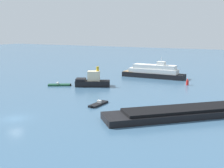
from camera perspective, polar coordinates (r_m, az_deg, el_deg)
name	(u,v)px	position (r m, az deg, el deg)	size (l,w,h in m)	color
ground_plane	(15,119)	(53.45, -18.10, -6.37)	(400.00, 400.00, 0.00)	#3D607F
small_motorboat	(59,85)	(81.32, -10.11, -0.15)	(5.92, 4.37, 0.95)	#19472D
fishing_skiff	(98,104)	(59.88, -2.65, -3.84)	(1.64, 5.72, 0.89)	black
white_riverboat	(154,72)	(94.35, 7.99, 2.31)	(19.87, 4.79, 6.59)	black
cargo_barge	(199,110)	(54.85, 16.43, -4.87)	(28.03, 26.71, 5.73)	black
tugboat	(92,81)	(79.45, -3.84, 0.57)	(9.78, 7.41, 5.29)	black
channel_buoy_red	(187,82)	(83.38, 14.30, 0.34)	(0.70, 0.70, 1.90)	red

